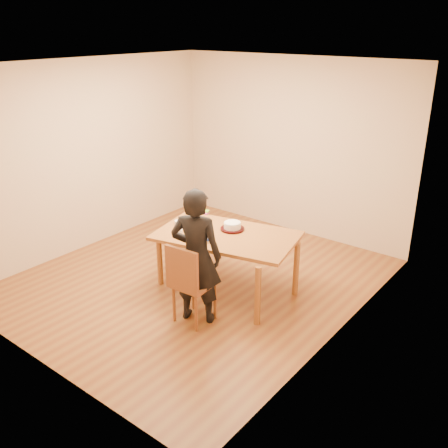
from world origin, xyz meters
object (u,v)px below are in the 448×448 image
Objects in this scene: cake at (232,226)px; person at (196,256)px; dining_chair at (194,284)px; dining_table at (227,236)px; cake_plate at (232,229)px.

person is at bearing -78.55° from cake.
cake is (-0.18, 0.93, 0.36)m from dining_chair.
dining_table is 0.84m from dining_chair.
dining_chair is (0.15, -0.78, -0.28)m from dining_table.
cake_plate reaches higher than dining_chair.
person is (0.15, -0.73, 0.05)m from dining_table.
person reaches higher than dining_chair.
cake_plate is at bearing 0.00° from cake.
cake_plate is 0.90m from person.
dining_chair is 0.25× the size of person.
cake_plate is at bearing -101.45° from person.
cake_plate is 0.19× the size of person.
cake_plate reaches higher than dining_table.
cake reaches higher than dining_chair.
cake is at bearing -101.45° from person.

